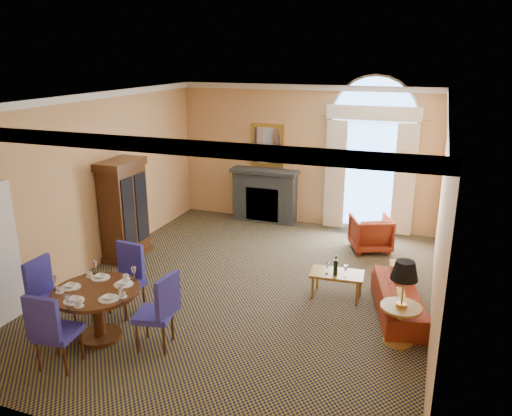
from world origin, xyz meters
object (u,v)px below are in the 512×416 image
(sofa, at_px, (401,299))
(armchair, at_px, (371,233))
(dining_table, at_px, (97,302))
(armoire, at_px, (124,211))
(coffee_table, at_px, (337,274))
(side_table, at_px, (403,292))

(sofa, xyz_separation_m, armchair, (-0.81, 2.52, 0.10))
(dining_table, bearing_deg, armoire, 116.78)
(coffee_table, height_order, side_table, side_table)
(sofa, height_order, coffee_table, coffee_table)
(side_table, bearing_deg, armchair, 104.36)
(dining_table, height_order, sofa, dining_table)
(armchair, bearing_deg, dining_table, 33.60)
(armoire, height_order, dining_table, armoire)
(dining_table, xyz_separation_m, armchair, (3.12, 4.69, -0.21))
(coffee_table, xyz_separation_m, side_table, (1.09, -1.03, 0.37))
(coffee_table, relative_size, side_table, 0.74)
(sofa, xyz_separation_m, side_table, (0.05, -0.82, 0.52))
(armchair, xyz_separation_m, coffee_table, (-0.23, -2.32, 0.05))
(dining_table, bearing_deg, coffee_table, 39.40)
(armchair, height_order, coffee_table, coffee_table)
(sofa, distance_m, coffee_table, 1.07)
(armoire, xyz_separation_m, sofa, (5.27, -0.50, -0.68))
(dining_table, relative_size, side_table, 1.00)
(armoire, xyz_separation_m, side_table, (5.32, -1.33, -0.16))
(dining_table, relative_size, armchair, 1.52)
(armchair, bearing_deg, side_table, 81.57)
(armoire, bearing_deg, coffee_table, -4.02)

